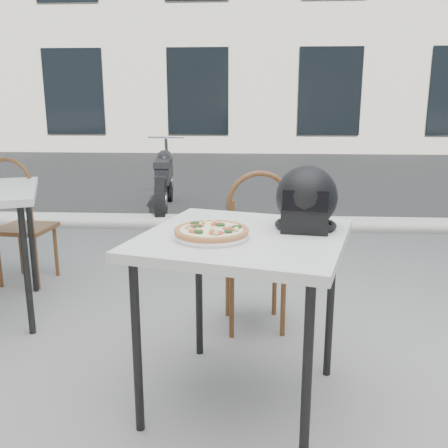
# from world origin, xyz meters

# --- Properties ---
(ground) EXTENTS (80.00, 80.00, 0.00)m
(ground) POSITION_xyz_m (0.00, 0.00, 0.00)
(ground) COLOR #979490
(ground) RESTS_ON ground
(street_asphalt) EXTENTS (30.00, 8.00, 0.00)m
(street_asphalt) POSITION_xyz_m (0.00, 7.00, 0.00)
(street_asphalt) COLOR black
(street_asphalt) RESTS_ON ground
(curb) EXTENTS (30.00, 0.25, 0.12)m
(curb) POSITION_xyz_m (0.00, 3.00, 0.06)
(curb) COLOR gray
(curb) RESTS_ON ground
(building_across) EXTENTS (16.00, 6.06, 7.00)m
(building_across) POSITION_xyz_m (-0.00, 13.99, 3.50)
(building_across) COLOR beige
(building_across) RESTS_ON ground
(cafe_table_main) EXTENTS (1.05, 1.05, 0.81)m
(cafe_table_main) POSITION_xyz_m (-0.23, -0.27, 0.74)
(cafe_table_main) COLOR silver
(cafe_table_main) RESTS_ON ground
(plate) EXTENTS (0.33, 0.33, 0.02)m
(plate) POSITION_xyz_m (-0.37, -0.34, 0.82)
(plate) COLOR white
(plate) RESTS_ON cafe_table_main
(pizza) EXTENTS (0.37, 0.37, 0.04)m
(pizza) POSITION_xyz_m (-0.37, -0.34, 0.85)
(pizza) COLOR #C17A46
(pizza) RESTS_ON plate
(helmet) EXTENTS (0.32, 0.33, 0.29)m
(helmet) POSITION_xyz_m (0.05, -0.15, 0.94)
(helmet) COLOR black
(helmet) RESTS_ON cafe_table_main
(cafe_chair_main) EXTENTS (0.43, 0.43, 1.01)m
(cafe_chair_main) POSITION_xyz_m (-0.17, 0.47, 0.56)
(cafe_chair_main) COLOR brown
(cafe_chair_main) RESTS_ON ground
(cafe_chair_side) EXTENTS (0.41, 0.41, 0.99)m
(cafe_chair_side) POSITION_xyz_m (-1.95, 1.15, 0.55)
(cafe_chair_side) COLOR brown
(cafe_chair_side) RESTS_ON ground
(motorcycle) EXTENTS (0.48, 1.85, 0.92)m
(motorcycle) POSITION_xyz_m (-1.33, 3.82, 0.40)
(motorcycle) COLOR black
(motorcycle) RESTS_ON street_asphalt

